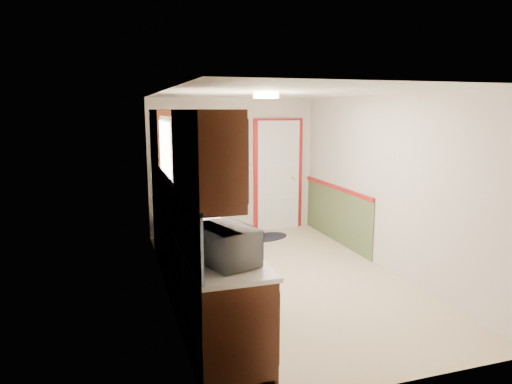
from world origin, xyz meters
TOP-DOWN VIEW (x-y plane):
  - room_shell at (0.00, 0.00)m, footprint 3.20×5.20m
  - kitchen_run at (-1.24, -0.29)m, footprint 0.63×4.00m
  - back_wall_trim at (0.99, 2.21)m, footprint 1.12×2.30m
  - ceiling_fixture at (-0.30, -0.20)m, footprint 0.30×0.30m
  - microwave at (-1.20, -1.84)m, footprint 0.47×0.64m
  - refrigerator at (-0.69, 2.05)m, footprint 0.77×0.76m
  - rug at (0.44, 1.90)m, footprint 0.91×0.74m
  - cooktop at (-1.19, 0.86)m, footprint 0.48×0.57m

SIDE VIEW (x-z plane):
  - rug at x=0.44m, z-range 0.00..0.01m
  - kitchen_run at x=-1.24m, z-range -0.29..1.91m
  - back_wall_trim at x=0.99m, z-range -0.15..1.93m
  - refrigerator at x=-0.69m, z-range 0.00..1.82m
  - cooktop at x=-1.19m, z-range 0.94..0.96m
  - microwave at x=-1.20m, z-range 0.94..1.32m
  - room_shell at x=0.00m, z-range -0.06..2.46m
  - ceiling_fixture at x=-0.30m, z-range 2.33..2.39m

